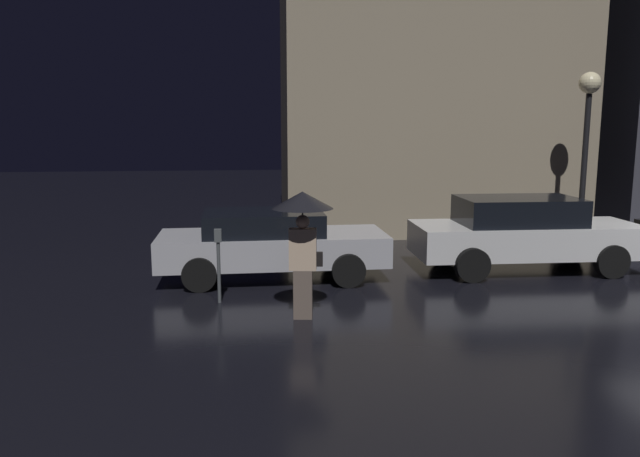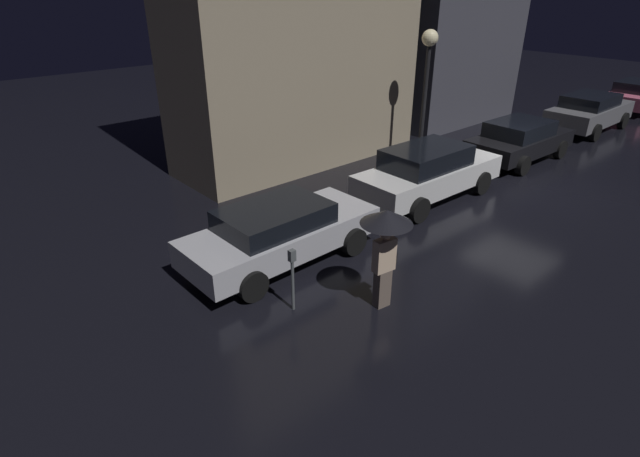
% 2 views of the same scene
% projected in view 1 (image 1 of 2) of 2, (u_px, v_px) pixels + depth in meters
% --- Properties ---
extents(building_facade_left, '(8.27, 3.00, 10.37)m').
position_uv_depth(building_facade_left, '(434.00, 43.00, 17.06)').
color(building_facade_left, gray).
rests_on(building_facade_left, ground).
extents(parked_car_silver, '(4.44, 1.93, 1.33)m').
position_uv_depth(parked_car_silver, '(271.00, 243.00, 12.23)').
color(parked_car_silver, '#B7B7BF').
rests_on(parked_car_silver, ground).
extents(parked_car_white, '(4.63, 1.89, 1.53)m').
position_uv_depth(parked_car_white, '(523.00, 232.00, 12.87)').
color(parked_car_white, silver).
rests_on(parked_car_white, ground).
extents(pedestrian_with_umbrella, '(0.95, 0.95, 2.00)m').
position_uv_depth(pedestrian_with_umbrella, '(303.00, 221.00, 9.56)').
color(pedestrian_with_umbrella, '#66564C').
rests_on(pedestrian_with_umbrella, ground).
extents(parking_meter, '(0.12, 0.10, 1.28)m').
position_uv_depth(parking_meter, '(218.00, 257.00, 10.53)').
color(parking_meter, '#4C5154').
rests_on(parking_meter, ground).
extents(street_lamp_near, '(0.51, 0.51, 4.23)m').
position_uv_depth(street_lamp_near, '(588.00, 114.00, 14.91)').
color(street_lamp_near, black).
rests_on(street_lamp_near, ground).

